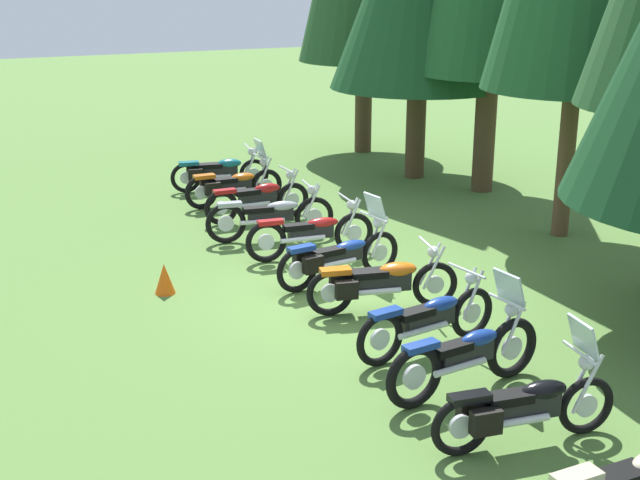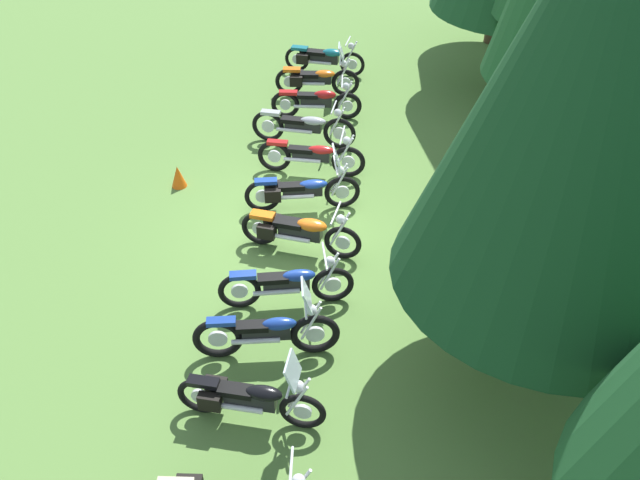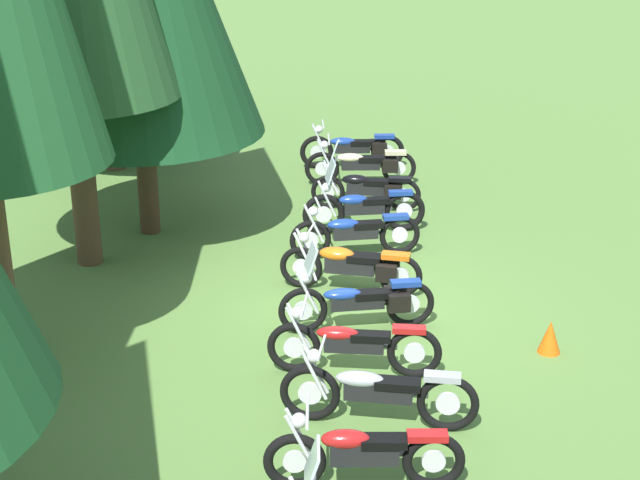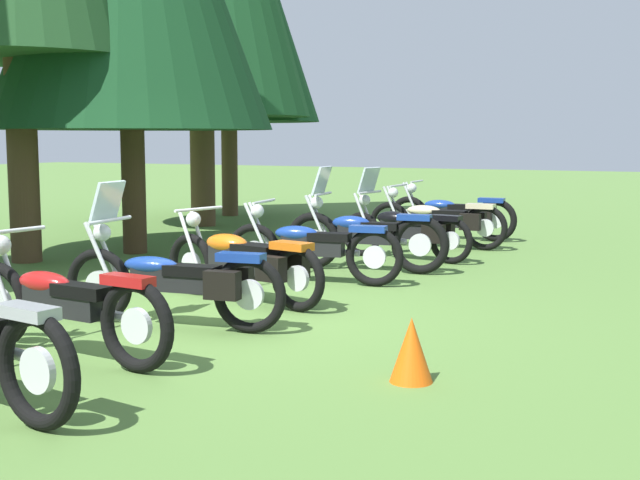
% 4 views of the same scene
% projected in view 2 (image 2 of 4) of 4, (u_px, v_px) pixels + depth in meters
% --- Properties ---
extents(ground_plane, '(80.00, 80.00, 0.00)m').
position_uv_depth(ground_plane, '(296.00, 230.00, 13.26)').
color(ground_plane, '#547A38').
extents(motorcycle_0, '(0.83, 2.21, 0.99)m').
position_uv_depth(motorcycle_0, '(323.00, 58.00, 18.59)').
color(motorcycle_0, black).
rests_on(motorcycle_0, ground_plane).
extents(motorcycle_1, '(0.71, 2.16, 1.37)m').
position_uv_depth(motorcycle_1, '(316.00, 78.00, 17.54)').
color(motorcycle_1, black).
rests_on(motorcycle_1, ground_plane).
extents(motorcycle_2, '(0.70, 2.20, 1.00)m').
position_uv_depth(motorcycle_2, '(317.00, 102.00, 16.55)').
color(motorcycle_2, black).
rests_on(motorcycle_2, ground_plane).
extents(motorcycle_3, '(0.65, 2.41, 1.03)m').
position_uv_depth(motorcycle_3, '(304.00, 126.00, 15.55)').
color(motorcycle_3, black).
rests_on(motorcycle_3, ground_plane).
extents(motorcycle_4, '(0.77, 2.32, 1.02)m').
position_uv_depth(motorcycle_4, '(312.00, 156.00, 14.57)').
color(motorcycle_4, black).
rests_on(motorcycle_4, ground_plane).
extents(motorcycle_5, '(0.77, 2.29, 1.37)m').
position_uv_depth(motorcycle_5, '(301.00, 190.00, 13.52)').
color(motorcycle_5, black).
rests_on(motorcycle_5, ground_plane).
extents(motorcycle_6, '(0.90, 2.26, 1.00)m').
position_uv_depth(motorcycle_6, '(298.00, 230.00, 12.48)').
color(motorcycle_6, black).
rests_on(motorcycle_6, ground_plane).
extents(motorcycle_7, '(0.70, 2.26, 1.01)m').
position_uv_depth(motorcycle_7, '(287.00, 284.00, 11.36)').
color(motorcycle_7, black).
rests_on(motorcycle_7, ground_plane).
extents(motorcycle_8, '(0.61, 2.26, 1.40)m').
position_uv_depth(motorcycle_8, '(268.00, 332.00, 10.44)').
color(motorcycle_8, black).
rests_on(motorcycle_8, ground_plane).
extents(motorcycle_9, '(0.70, 2.13, 1.34)m').
position_uv_depth(motorcycle_9, '(248.00, 398.00, 9.48)').
color(motorcycle_9, black).
rests_on(motorcycle_9, ground_plane).
extents(pine_tree_5, '(4.29, 4.29, 7.74)m').
position_uv_depth(pine_tree_5, '(600.00, 73.00, 7.56)').
color(pine_tree_5, '#42301E').
rests_on(pine_tree_5, ground_plane).
extents(traffic_cone, '(0.32, 0.32, 0.48)m').
position_uv_depth(traffic_cone, '(178.00, 176.00, 14.32)').
color(traffic_cone, '#EA590F').
rests_on(traffic_cone, ground_plane).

